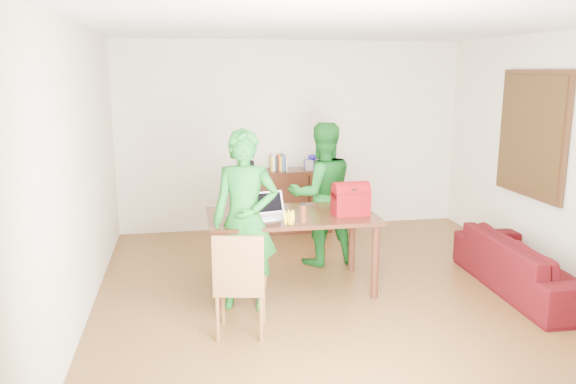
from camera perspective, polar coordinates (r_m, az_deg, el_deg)
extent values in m
cube|color=#4D2C13|center=(5.92, 5.58, -10.96)|extent=(5.00, 5.50, 0.10)
cube|color=white|center=(5.47, 6.21, 17.14)|extent=(5.00, 5.50, 0.10)
cube|color=beige|center=(8.22, 0.37, 5.74)|extent=(5.00, 0.10, 2.70)
cube|color=beige|center=(3.02, 21.06, -6.38)|extent=(5.00, 0.10, 2.70)
cube|color=beige|center=(5.40, -21.09, 1.54)|extent=(0.10, 5.50, 2.70)
cube|color=#3F2614|center=(7.19, 23.53, 5.41)|extent=(0.04, 1.28, 1.48)
cube|color=#4E2A17|center=(7.17, 23.33, 5.42)|extent=(0.01, 1.18, 1.36)
cube|color=black|center=(8.06, -0.64, -0.89)|extent=(1.40, 0.45, 0.90)
cube|color=black|center=(7.89, -4.24, 2.64)|extent=(0.20, 0.14, 0.14)
cube|color=#ABA9B3|center=(8.04, 2.51, 2.85)|extent=(0.24, 0.22, 0.14)
ellipsoid|color=#23189E|center=(8.03, 2.52, 3.60)|extent=(0.14, 0.14, 0.07)
cube|color=black|center=(5.85, 0.36, -2.46)|extent=(1.74, 0.98, 0.04)
cylinder|color=black|center=(5.49, -7.02, -7.97)|extent=(0.08, 0.08, 0.77)
cylinder|color=black|center=(5.78, 8.85, -6.98)|extent=(0.08, 0.08, 0.77)
cylinder|color=black|center=(6.26, -7.47, -5.44)|extent=(0.08, 0.08, 0.77)
cylinder|color=black|center=(6.52, 6.52, -4.70)|extent=(0.08, 0.08, 0.77)
cube|color=brown|center=(4.97, -4.81, -9.48)|extent=(0.50, 0.49, 0.05)
cube|color=brown|center=(4.71, -5.09, -7.32)|extent=(0.43, 0.11, 0.49)
imported|color=#16651E|center=(5.38, -4.37, -2.90)|extent=(0.72, 0.56, 1.75)
imported|color=#135919|center=(6.65, 3.46, -0.20)|extent=(0.88, 0.72, 1.70)
cube|color=white|center=(5.72, -1.49, -2.51)|extent=(0.39, 0.31, 0.02)
cube|color=black|center=(5.69, -1.50, -1.31)|extent=(0.35, 0.16, 0.22)
cylinder|color=#592914|center=(5.52, 1.56, -2.11)|extent=(0.08, 0.08, 0.19)
cube|color=maroon|center=(5.83, 6.38, -0.99)|extent=(0.38, 0.23, 0.27)
imported|color=#370713|center=(6.45, 23.12, -6.78)|extent=(0.84, 1.97, 0.57)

